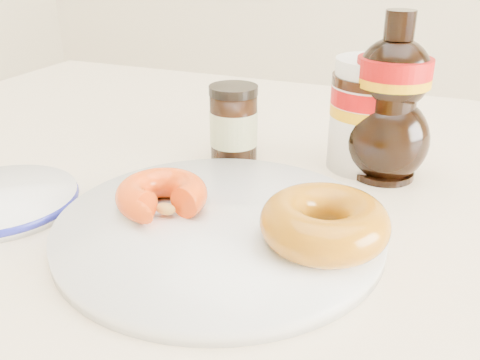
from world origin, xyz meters
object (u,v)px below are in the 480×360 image
at_px(plate, 219,227).
at_px(dark_jar, 234,125).
at_px(donut_bitten, 162,195).
at_px(blue_rim_saucer, 1,200).
at_px(donut_whole, 324,223).
at_px(nutella_jar, 370,110).
at_px(syrup_bottle, 391,98).
at_px(dining_table, 319,258).

distance_m(plate, dark_jar, 0.19).
height_order(donut_bitten, blue_rim_saucer, donut_bitten).
xyz_separation_m(donut_whole, nutella_jar, (-0.00, 0.22, 0.04)).
height_order(donut_whole, nutella_jar, nutella_jar).
bearing_deg(donut_whole, nutella_jar, 91.19).
xyz_separation_m(plate, dark_jar, (-0.06, 0.17, 0.04)).
relative_size(donut_whole, syrup_bottle, 0.59).
relative_size(donut_bitten, donut_whole, 0.80).
distance_m(nutella_jar, syrup_bottle, 0.04).
distance_m(donut_bitten, dark_jar, 0.18).
distance_m(dining_table, donut_whole, 0.18).
height_order(plate, dark_jar, dark_jar).
xyz_separation_m(syrup_bottle, blue_rim_saucer, (-0.35, -0.23, -0.08)).
distance_m(dining_table, blue_rim_saucer, 0.35).
xyz_separation_m(nutella_jar, syrup_bottle, (0.02, -0.02, 0.02)).
bearing_deg(syrup_bottle, donut_whole, -95.75).
height_order(dining_table, nutella_jar, nutella_jar).
bearing_deg(plate, syrup_bottle, 59.00).
xyz_separation_m(dining_table, donut_whole, (0.03, -0.13, 0.12)).
relative_size(dining_table, blue_rim_saucer, 9.03).
bearing_deg(donut_whole, blue_rim_saucer, -174.11).
height_order(dining_table, blue_rim_saucer, blue_rim_saucer).
relative_size(donut_bitten, blue_rim_saucer, 0.56).
height_order(nutella_jar, dark_jar, nutella_jar).
bearing_deg(plate, blue_rim_saucer, -171.29).
bearing_deg(syrup_bottle, donut_bitten, -132.02).
distance_m(nutella_jar, blue_rim_saucer, 0.41).
distance_m(donut_bitten, syrup_bottle, 0.27).
bearing_deg(blue_rim_saucer, dark_jar, 51.09).
bearing_deg(donut_bitten, blue_rim_saucer, -157.20).
relative_size(nutella_jar, dark_jar, 1.39).
relative_size(plate, syrup_bottle, 1.63).
bearing_deg(dark_jar, donut_bitten, -89.75).
bearing_deg(nutella_jar, syrup_bottle, -38.70).
bearing_deg(nutella_jar, dining_table, -106.41).
bearing_deg(blue_rim_saucer, dining_table, 28.43).
xyz_separation_m(dining_table, blue_rim_saucer, (-0.30, -0.16, 0.09)).
xyz_separation_m(plate, blue_rim_saucer, (-0.23, -0.04, 0.00)).
height_order(plate, blue_rim_saucer, same).
bearing_deg(dark_jar, plate, -71.00).
bearing_deg(donut_whole, donut_bitten, 179.67).
relative_size(nutella_jar, syrup_bottle, 0.70).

